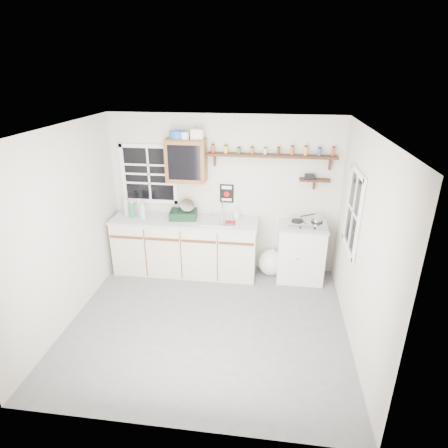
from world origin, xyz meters
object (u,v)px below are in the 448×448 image
object	(u,v)px
spice_shelf	(271,155)
right_cabinet	(301,252)
main_cabinet	(185,246)
upper_cabinet	(186,160)
dish_rack	(184,212)
hotplate	(307,224)

from	to	relation	value
spice_shelf	right_cabinet	bearing A→B (deg)	-19.60
main_cabinet	right_cabinet	world-z (taller)	main_cabinet
right_cabinet	upper_cabinet	distance (m)	2.26
spice_shelf	dish_rack	world-z (taller)	spice_shelf
main_cabinet	upper_cabinet	xyz separation A→B (m)	(0.03, 0.14, 1.36)
right_cabinet	dish_rack	size ratio (longest dim) A/B	2.01
right_cabinet	hotplate	size ratio (longest dim) A/B	1.57
dish_rack	main_cabinet	bearing A→B (deg)	-92.60
upper_cabinet	dish_rack	world-z (taller)	upper_cabinet
upper_cabinet	spice_shelf	bearing A→B (deg)	3.11
right_cabinet	spice_shelf	distance (m)	1.58
right_cabinet	dish_rack	distance (m)	1.92
main_cabinet	right_cabinet	xyz separation A→B (m)	(1.83, 0.03, -0.01)
main_cabinet	dish_rack	distance (m)	0.56
spice_shelf	hotplate	bearing A→B (deg)	-19.71
right_cabinet	spice_shelf	bearing A→B (deg)	160.40
main_cabinet	dish_rack	bearing A→B (deg)	94.11
main_cabinet	hotplate	distance (m)	1.95
main_cabinet	upper_cabinet	bearing A→B (deg)	76.32
upper_cabinet	right_cabinet	bearing A→B (deg)	-3.76
right_cabinet	upper_cabinet	bearing A→B (deg)	176.24
spice_shelf	hotplate	distance (m)	1.16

